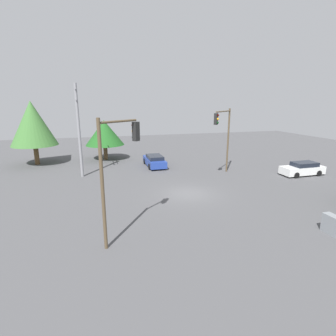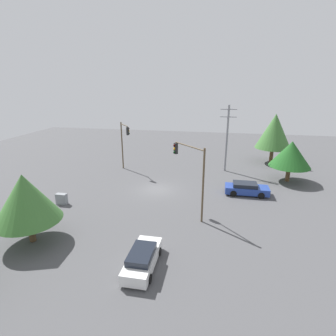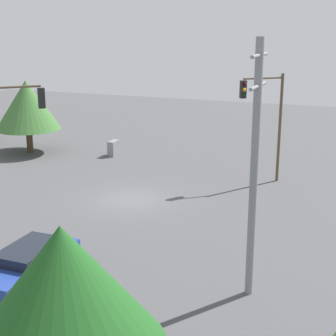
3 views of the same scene
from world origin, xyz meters
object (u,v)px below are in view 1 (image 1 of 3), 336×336
at_px(sedan_white, 303,169).
at_px(sedan_blue, 155,161).
at_px(traffic_signal_cross, 224,130).
at_px(traffic_signal_main, 116,161).
at_px(electrical_cabinet, 332,225).

xyz_separation_m(sedan_white, sedan_blue, (8.02, 14.08, 0.01)).
bearing_deg(sedan_white, sedan_blue, 60.34).
height_order(sedan_blue, traffic_signal_cross, traffic_signal_cross).
bearing_deg(traffic_signal_main, sedan_blue, 31.18).
bearing_deg(traffic_signal_main, traffic_signal_cross, 2.89).
xyz_separation_m(traffic_signal_main, traffic_signal_cross, (10.65, -11.76, 0.14)).
bearing_deg(sedan_blue, traffic_signal_cross, -43.42).
distance_m(traffic_signal_main, electrical_cabinet, 12.89).
xyz_separation_m(traffic_signal_main, electrical_cabinet, (-2.67, -11.97, -3.98)).
height_order(sedan_white, sedan_blue, sedan_white).
relative_size(sedan_white, traffic_signal_cross, 0.66).
bearing_deg(traffic_signal_cross, electrical_cabinet, 46.63).
distance_m(traffic_signal_main, traffic_signal_cross, 15.86).
distance_m(sedan_white, sedan_blue, 16.21).
distance_m(sedan_blue, electrical_cabinet, 19.95).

